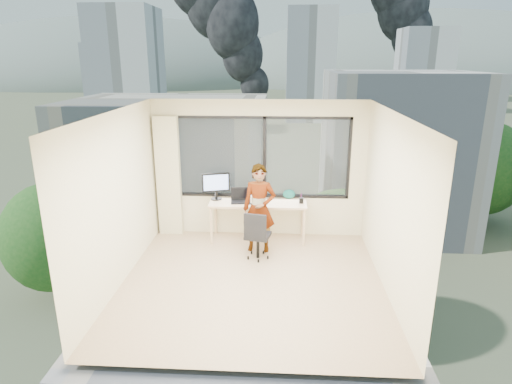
# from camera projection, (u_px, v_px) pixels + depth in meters

# --- Properties ---
(floor) EXTENTS (4.00, 4.00, 0.01)m
(floor) POSITION_uv_depth(u_px,v_px,m) (252.00, 282.00, 6.71)
(floor) COLOR tan
(floor) RESTS_ON ground
(ceiling) EXTENTS (4.00, 4.00, 0.01)m
(ceiling) POSITION_uv_depth(u_px,v_px,m) (252.00, 113.00, 5.93)
(ceiling) COLOR white
(ceiling) RESTS_ON ground
(wall_front) EXTENTS (4.00, 0.01, 2.60)m
(wall_front) POSITION_uv_depth(u_px,v_px,m) (239.00, 265.00, 4.41)
(wall_front) COLOR beige
(wall_front) RESTS_ON ground
(wall_left) EXTENTS (0.01, 4.00, 2.60)m
(wall_left) POSITION_uv_depth(u_px,v_px,m) (118.00, 200.00, 6.43)
(wall_left) COLOR beige
(wall_left) RESTS_ON ground
(wall_right) EXTENTS (0.01, 4.00, 2.60)m
(wall_right) POSITION_uv_depth(u_px,v_px,m) (391.00, 205.00, 6.21)
(wall_right) COLOR beige
(wall_right) RESTS_ON ground
(window_wall) EXTENTS (3.30, 0.16, 1.55)m
(window_wall) POSITION_uv_depth(u_px,v_px,m) (262.00, 157.00, 8.16)
(window_wall) COLOR black
(window_wall) RESTS_ON ground
(curtain) EXTENTS (0.45, 0.14, 2.30)m
(curtain) POSITION_uv_depth(u_px,v_px,m) (169.00, 177.00, 8.25)
(curtain) COLOR #F6F0C0
(curtain) RESTS_ON floor
(desk) EXTENTS (1.80, 0.60, 0.75)m
(desk) POSITION_uv_depth(u_px,v_px,m) (258.00, 221.00, 8.18)
(desk) COLOR beige
(desk) RESTS_ON floor
(chair) EXTENTS (0.53, 0.53, 0.88)m
(chair) POSITION_uv_depth(u_px,v_px,m) (258.00, 234.00, 7.40)
(chair) COLOR black
(chair) RESTS_ON floor
(person) EXTENTS (0.60, 0.42, 1.58)m
(person) POSITION_uv_depth(u_px,v_px,m) (259.00, 209.00, 7.60)
(person) COLOR #2D2D33
(person) RESTS_ON floor
(monitor) EXTENTS (0.53, 0.25, 0.52)m
(monitor) POSITION_uv_depth(u_px,v_px,m) (216.00, 186.00, 8.14)
(monitor) COLOR black
(monitor) RESTS_ON desk
(game_console) EXTENTS (0.39, 0.35, 0.08)m
(game_console) POSITION_uv_depth(u_px,v_px,m) (255.00, 196.00, 8.29)
(game_console) COLOR white
(game_console) RESTS_ON desk
(laptop) EXTENTS (0.40, 0.41, 0.23)m
(laptop) POSITION_uv_depth(u_px,v_px,m) (241.00, 196.00, 8.02)
(laptop) COLOR black
(laptop) RESTS_ON desk
(cellphone) EXTENTS (0.12, 0.06, 0.01)m
(cellphone) POSITION_uv_depth(u_px,v_px,m) (249.00, 204.00, 7.95)
(cellphone) COLOR black
(cellphone) RESTS_ON desk
(pen_cup) EXTENTS (0.11, 0.11, 0.10)m
(pen_cup) POSITION_uv_depth(u_px,v_px,m) (301.00, 200.00, 7.99)
(pen_cup) COLOR black
(pen_cup) RESTS_ON desk
(handbag) EXTENTS (0.26, 0.20, 0.18)m
(handbag) POSITION_uv_depth(u_px,v_px,m) (289.00, 194.00, 8.23)
(handbag) COLOR #0C4D46
(handbag) RESTS_ON desk
(exterior_ground) EXTENTS (400.00, 400.00, 0.04)m
(exterior_ground) POSITION_uv_depth(u_px,v_px,m) (280.00, 120.00, 125.23)
(exterior_ground) COLOR #515B3D
(exterior_ground) RESTS_ON ground
(near_bldg_a) EXTENTS (16.00, 12.00, 14.00)m
(near_bldg_a) POSITION_uv_depth(u_px,v_px,m) (173.00, 181.00, 37.89)
(near_bldg_a) COLOR beige
(near_bldg_a) RESTS_ON exterior_ground
(near_bldg_b) EXTENTS (14.00, 13.00, 16.00)m
(near_bldg_b) POSITION_uv_depth(u_px,v_px,m) (395.00, 153.00, 44.03)
(near_bldg_b) COLOR silver
(near_bldg_b) RESTS_ON exterior_ground
(far_tower_a) EXTENTS (14.00, 14.00, 28.00)m
(far_tower_a) POSITION_uv_depth(u_px,v_px,m) (128.00, 72.00, 99.21)
(far_tower_a) COLOR silver
(far_tower_a) RESTS_ON exterior_ground
(far_tower_b) EXTENTS (13.00, 13.00, 30.00)m
(far_tower_b) POSITION_uv_depth(u_px,v_px,m) (310.00, 66.00, 120.32)
(far_tower_b) COLOR silver
(far_tower_b) RESTS_ON exterior_ground
(far_tower_c) EXTENTS (15.00, 15.00, 26.00)m
(far_tower_c) POSITION_uv_depth(u_px,v_px,m) (423.00, 71.00, 137.89)
(far_tower_c) COLOR silver
(far_tower_c) RESTS_ON exterior_ground
(far_tower_d) EXTENTS (16.00, 14.00, 22.00)m
(far_tower_d) POSITION_uv_depth(u_px,v_px,m) (112.00, 76.00, 153.92)
(far_tower_d) COLOR silver
(far_tower_d) RESTS_ON exterior_ground
(hill_a) EXTENTS (288.00, 216.00, 90.00)m
(hill_a) POSITION_uv_depth(u_px,v_px,m) (120.00, 81.00, 322.58)
(hill_a) COLOR slate
(hill_a) RESTS_ON exterior_ground
(hill_b) EXTENTS (300.00, 220.00, 96.00)m
(hill_b) POSITION_uv_depth(u_px,v_px,m) (422.00, 82.00, 310.19)
(hill_b) COLOR slate
(hill_b) RESTS_ON exterior_ground
(tree_a) EXTENTS (7.00, 7.00, 8.00)m
(tree_a) POSITION_uv_depth(u_px,v_px,m) (54.00, 249.00, 31.55)
(tree_a) COLOR #1E531B
(tree_a) RESTS_ON exterior_ground
(tree_b) EXTENTS (7.60, 7.60, 9.00)m
(tree_b) POSITION_uv_depth(u_px,v_px,m) (338.00, 277.00, 26.47)
(tree_b) COLOR #1E531B
(tree_b) RESTS_ON exterior_ground
(tree_c) EXTENTS (8.40, 8.40, 10.00)m
(tree_c) POSITION_uv_depth(u_px,v_px,m) (483.00, 178.00, 46.27)
(tree_c) COLOR #1E531B
(tree_c) RESTS_ON exterior_ground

